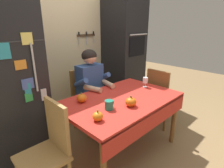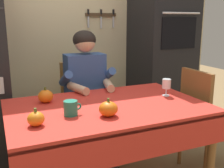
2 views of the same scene
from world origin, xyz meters
name	(u,v)px [view 1 (image 1 of 2)]	position (x,y,z in m)	size (l,w,h in m)	color
ground_plane	(126,153)	(0.00, 0.00, 0.00)	(10.00, 10.00, 0.00)	#93754C
back_wall_assembly	(65,42)	(0.05, 1.35, 1.30)	(3.70, 0.13, 2.60)	beige
refrigerator	(8,87)	(-0.95, 0.96, 0.90)	(0.68, 0.71, 1.80)	black
wall_oven	(124,53)	(1.05, 1.00, 1.05)	(0.60, 0.64, 2.10)	black
dining_table	(122,105)	(0.00, 0.08, 0.66)	(1.40, 0.90, 0.74)	brown
chair_behind_person	(86,97)	(0.05, 0.87, 0.51)	(0.40, 0.40, 0.93)	#9E6B33
seated_person	(93,86)	(0.05, 0.68, 0.74)	(0.47, 0.55, 1.25)	#38384C
chair_left_side	(49,147)	(-0.90, 0.16, 0.51)	(0.40, 0.40, 0.93)	tan
chair_right_side	(160,95)	(0.90, 0.10, 0.51)	(0.40, 0.40, 0.93)	brown
coffee_mug	(109,105)	(-0.30, -0.01, 0.79)	(0.12, 0.09, 0.10)	#237F66
wine_glass	(145,81)	(0.52, 0.13, 0.83)	(0.07, 0.07, 0.14)	white
pumpkin_large	(131,102)	(-0.08, -0.12, 0.79)	(0.12, 0.12, 0.12)	orange
pumpkin_medium	(82,98)	(-0.39, 0.34, 0.79)	(0.11, 0.11, 0.12)	orange
pumpkin_small	(98,116)	(-0.53, -0.10, 0.78)	(0.10, 0.10, 0.11)	orange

